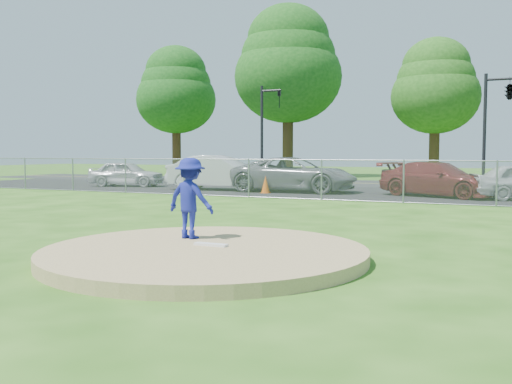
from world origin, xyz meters
TOP-DOWN VIEW (x-y plane):
  - ground at (0.00, 10.00)m, footprint 120.00×120.00m
  - pitchers_mound at (0.00, 0.00)m, footprint 5.40×5.40m
  - pitching_rubber at (0.00, 0.20)m, footprint 0.60×0.15m
  - chain_link_fence at (0.00, 12.00)m, footprint 40.00×0.06m
  - parking_lot at (0.00, 16.50)m, footprint 50.00×8.00m
  - street at (0.00, 24.00)m, footprint 60.00×7.00m
  - tree_far_left at (-22.00, 33.00)m, footprint 6.72×6.72m
  - tree_left at (-11.00, 31.00)m, footprint 7.84×7.84m
  - tree_center at (-1.00, 34.00)m, footprint 6.16×6.16m
  - traffic_signal_left at (-8.76, 22.00)m, footprint 1.28×0.20m
  - traffic_signal_center at (3.97, 22.00)m, footprint 1.42×2.48m
  - pitcher at (-0.76, 0.77)m, footprint 1.01×0.65m
  - traffic_cone at (-5.33, 14.36)m, footprint 0.39×0.39m
  - parked_car_silver at (-14.00, 15.90)m, footprint 4.15×2.45m
  - parked_car_white at (-8.15, 15.40)m, footprint 5.10×2.18m
  - parked_car_gray at (-4.53, 15.72)m, footprint 5.71×2.86m
  - parked_car_darkred at (1.70, 15.56)m, footprint 5.19×3.53m

SIDE VIEW (x-z plane):
  - ground at x=0.00m, z-range 0.00..0.00m
  - street at x=0.00m, z-range 0.00..0.01m
  - parking_lot at x=0.00m, z-range 0.00..0.01m
  - pitchers_mound at x=0.00m, z-range 0.00..0.20m
  - pitching_rubber at x=0.00m, z-range 0.20..0.24m
  - traffic_cone at x=-5.33m, z-range 0.01..0.77m
  - parked_car_silver at x=-14.00m, z-range 0.01..1.33m
  - parked_car_darkred at x=1.70m, z-range 0.01..1.41m
  - chain_link_fence at x=0.00m, z-range 0.00..1.50m
  - parked_car_gray at x=-4.53m, z-range 0.01..1.56m
  - parked_car_white at x=-8.15m, z-range 0.01..1.64m
  - pitcher at x=-0.76m, z-range 0.20..1.68m
  - traffic_signal_left at x=-8.76m, z-range 0.56..6.16m
  - traffic_signal_center at x=3.97m, z-range 1.81..7.41m
  - tree_center at x=-1.00m, z-range 1.55..11.39m
  - tree_far_left at x=-22.00m, z-range 1.69..12.43m
  - tree_left at x=-11.00m, z-range 1.98..14.51m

